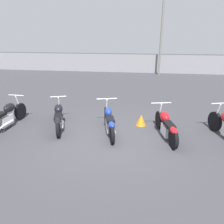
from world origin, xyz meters
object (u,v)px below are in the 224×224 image
at_px(motorcycle_slot_0, 6,116).
at_px(motorcycle_slot_3, 166,125).
at_px(light_pole_left, 163,19).
at_px(traffic_cone_near, 141,120).
at_px(motorcycle_slot_2, 109,122).
at_px(motorcycle_slot_1, 59,117).

relative_size(motorcycle_slot_0, motorcycle_slot_3, 1.10).
xyz_separation_m(light_pole_left, motorcycle_slot_3, (-0.45, -11.23, -3.68)).
bearing_deg(traffic_cone_near, motorcycle_slot_2, -141.58).
distance_m(motorcycle_slot_3, traffic_cone_near, 1.22).
distance_m(light_pole_left, motorcycle_slot_2, 11.97).
height_order(light_pole_left, motorcycle_slot_2, light_pole_left).
relative_size(motorcycle_slot_0, motorcycle_slot_2, 1.06).
distance_m(motorcycle_slot_2, motorcycle_slot_3, 1.84).
bearing_deg(motorcycle_slot_0, motorcycle_slot_3, 2.86).
bearing_deg(motorcycle_slot_2, motorcycle_slot_1, 158.99).
height_order(light_pole_left, traffic_cone_near, light_pole_left).
xyz_separation_m(light_pole_left, motorcycle_slot_2, (-2.29, -11.15, -3.68)).
height_order(motorcycle_slot_2, motorcycle_slot_3, motorcycle_slot_2).
height_order(motorcycle_slot_3, traffic_cone_near, motorcycle_slot_3).
bearing_deg(motorcycle_slot_0, traffic_cone_near, 13.74).
xyz_separation_m(motorcycle_slot_2, motorcycle_slot_3, (1.84, -0.07, 0.00)).
bearing_deg(traffic_cone_near, light_pole_left, 83.12).
bearing_deg(motorcycle_slot_0, motorcycle_slot_2, 3.93).
distance_m(motorcycle_slot_0, traffic_cone_near, 4.78).
xyz_separation_m(motorcycle_slot_0, motorcycle_slot_1, (1.83, 0.23, -0.01)).
bearing_deg(motorcycle_slot_2, motorcycle_slot_3, -17.75).
xyz_separation_m(light_pole_left, traffic_cone_near, (-1.24, -10.32, -3.91)).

